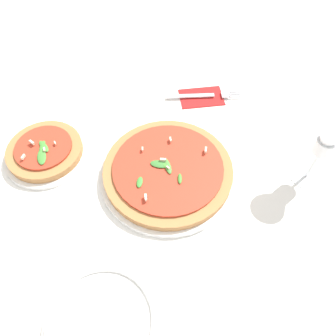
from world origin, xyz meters
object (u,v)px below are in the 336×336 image
pizza_arugula_main (168,171)px  side_plate_white (101,323)px  pizza_personal_side (45,152)px  fork (204,95)px  wine_glass (328,140)px

pizza_arugula_main → side_plate_white: 0.34m
pizza_personal_side → side_plate_white: pizza_personal_side is taller
fork → side_plate_white: side_plate_white is taller
pizza_arugula_main → pizza_personal_side: same height
pizza_personal_side → fork: (0.38, 0.23, -0.01)m
side_plate_white → wine_glass: bearing=40.1°
fork → wine_glass: bearing=-53.5°
pizza_arugula_main → fork: pizza_arugula_main is taller
wine_glass → side_plate_white: bearing=-139.9°
pizza_arugula_main → fork: size_ratio=1.48×
fork → side_plate_white: bearing=-113.6°
pizza_arugula_main → pizza_personal_side: 0.30m
wine_glass → side_plate_white: wine_glass is taller
pizza_personal_side → wine_glass: bearing=-1.2°
wine_glass → pizza_personal_side: bearing=178.8°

